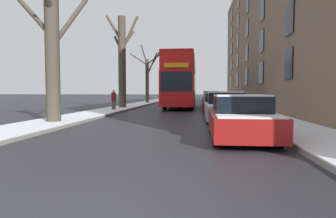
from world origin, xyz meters
TOP-DOWN VIEW (x-y plane):
  - sidewalk_left at (-5.01, 53.00)m, footprint 2.34×130.00m
  - sidewalk_right at (5.01, 53.00)m, footprint 2.34×130.00m
  - terrace_facade_right at (10.67, 23.59)m, footprint 9.10×46.70m
  - bare_tree_left_0 at (-4.85, 9.62)m, footprint 4.95×3.22m
  - bare_tree_left_1 at (-4.90, 21.62)m, footprint 2.93×1.44m
  - bare_tree_left_2 at (-4.73, 33.35)m, footprint 4.25×3.44m
  - double_decker_bus at (-0.15, 24.22)m, footprint 2.57×11.33m
  - parked_car_0 at (2.74, 6.18)m, footprint 1.83×3.94m
  - parked_car_1 at (2.74, 11.79)m, footprint 1.87×4.36m
  - parked_car_2 at (2.74, 17.36)m, footprint 1.90×4.12m
  - parked_car_3 at (2.74, 22.73)m, footprint 1.79×4.44m
  - parked_car_4 at (2.74, 27.92)m, footprint 1.74×3.97m
  - oncoming_van at (-1.70, 37.50)m, footprint 1.98×5.45m
  - pedestrian_left_sidewalk at (-4.73, 18.41)m, footprint 0.35×0.35m

SIDE VIEW (x-z plane):
  - sidewalk_left at x=-5.01m, z-range 0.00..0.16m
  - sidewalk_right at x=5.01m, z-range 0.00..0.16m
  - parked_car_0 at x=2.74m, z-range -0.05..1.32m
  - parked_car_2 at x=2.74m, z-range -0.06..1.34m
  - parked_car_3 at x=2.74m, z-range -0.06..1.39m
  - parked_car_1 at x=2.74m, z-range -0.06..1.41m
  - parked_car_4 at x=2.74m, z-range -0.07..1.45m
  - pedestrian_left_sidewalk at x=-4.73m, z-range 0.08..1.68m
  - oncoming_van at x=-1.70m, z-range 0.10..2.41m
  - double_decker_bus at x=-0.15m, z-range 0.30..4.86m
  - bare_tree_left_2 at x=-4.73m, z-range -0.18..6.90m
  - bare_tree_left_0 at x=-4.85m, z-range -0.18..7.32m
  - bare_tree_left_1 at x=-4.90m, z-range 0.15..8.18m
  - terrace_facade_right at x=10.67m, z-range 0.00..14.54m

